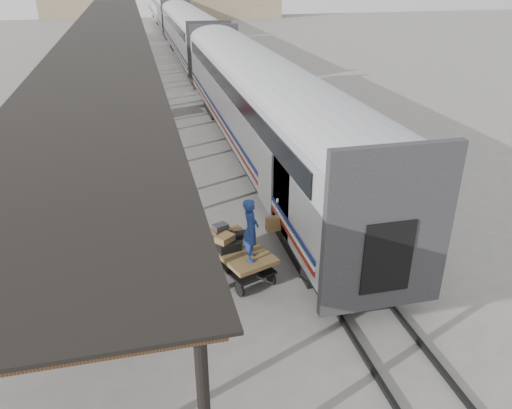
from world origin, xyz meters
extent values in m
plane|color=slate|center=(0.00, 0.00, 0.00)|extent=(160.00, 160.00, 0.00)
cube|color=silver|center=(3.20, 8.00, 2.60)|extent=(3.00, 24.00, 2.90)
cube|color=#28282B|center=(3.20, -3.90, 2.60)|extent=(3.04, 0.22, 3.50)
cube|color=black|center=(1.68, 8.00, 3.50)|extent=(0.04, 22.08, 0.65)
cube|color=black|center=(3.20, 8.00, 0.90)|extent=(2.55, 23.04, 0.50)
cube|color=silver|center=(3.20, 34.00, 2.60)|extent=(3.00, 24.00, 2.90)
cube|color=#28282B|center=(3.20, 22.10, 2.60)|extent=(3.04, 0.22, 3.50)
cube|color=black|center=(1.68, 34.00, 3.50)|extent=(0.04, 22.08, 0.65)
cube|color=black|center=(3.20, 34.00, 0.90)|extent=(2.55, 23.04, 0.50)
cube|color=silver|center=(3.20, 60.00, 2.60)|extent=(3.00, 24.00, 2.90)
cube|color=#28282B|center=(3.20, 48.10, 2.60)|extent=(3.04, 0.22, 3.50)
cube|color=black|center=(1.68, 60.00, 3.50)|extent=(0.04, 22.08, 0.65)
cube|color=black|center=(3.20, 60.00, 0.90)|extent=(2.55, 23.04, 0.50)
cube|color=black|center=(1.95, -0.50, 2.15)|extent=(0.50, 1.70, 2.00)
imported|color=silver|center=(1.95, -0.50, 2.01)|extent=(0.72, 0.89, 1.72)
cube|color=olive|center=(1.55, -0.65, 1.40)|extent=(0.57, 0.25, 0.42)
cube|color=#422B19|center=(-3.40, 24.00, 4.00)|extent=(4.60, 64.00, 0.18)
cube|color=black|center=(-3.40, 24.00, 4.12)|extent=(4.90, 64.30, 0.06)
cylinder|color=black|center=(-5.45, 24.00, 2.00)|extent=(0.20, 0.20, 4.00)
cylinder|color=black|center=(-5.45, 55.00, 2.00)|extent=(0.20, 0.20, 4.00)
cylinder|color=black|center=(-1.35, -7.00, 2.00)|extent=(0.20, 0.20, 4.00)
cylinder|color=black|center=(-1.35, 24.00, 2.00)|extent=(0.20, 0.20, 4.00)
cylinder|color=black|center=(-1.35, 55.00, 2.00)|extent=(0.20, 0.20, 4.00)
cube|color=black|center=(2.48, 34.00, 0.06)|extent=(0.10, 150.00, 0.12)
cube|color=black|center=(3.92, 34.00, 0.06)|extent=(0.10, 150.00, 0.12)
cube|color=brown|center=(0.40, -0.80, 0.80)|extent=(1.99, 2.68, 0.12)
cube|color=black|center=(0.40, -0.80, 0.45)|extent=(1.86, 2.55, 0.06)
cylinder|color=black|center=(0.25, -1.87, 0.20)|extent=(0.21, 0.40, 0.40)
cylinder|color=black|center=(1.20, -1.53, 0.20)|extent=(0.21, 0.40, 0.40)
cylinder|color=black|center=(-0.39, -0.08, 0.20)|extent=(0.21, 0.40, 0.40)
cylinder|color=black|center=(0.55, 0.26, 0.20)|extent=(0.21, 0.40, 0.40)
cube|color=#38373A|center=(0.00, -0.35, 0.98)|extent=(0.85, 0.71, 0.24)
cube|color=olive|center=(0.43, -0.06, 0.96)|extent=(0.62, 0.51, 0.20)
cube|color=black|center=(0.15, -0.87, 0.98)|extent=(0.69, 0.56, 0.24)
cube|color=#4F5130|center=(0.60, -0.57, 0.95)|extent=(0.55, 0.42, 0.18)
cube|color=#533821|center=(0.06, -0.37, 1.17)|extent=(0.60, 0.51, 0.19)
cube|color=olive|center=(0.07, -0.82, 1.20)|extent=(0.60, 0.57, 0.19)
cube|color=#38373A|center=(0.02, -0.40, 1.35)|extent=(0.48, 0.42, 0.14)
cube|color=black|center=(0.57, -0.58, 1.11)|extent=(0.42, 0.31, 0.14)
cube|color=maroon|center=(-1.42, 16.21, 0.60)|extent=(1.34, 1.83, 0.99)
cube|color=maroon|center=(-1.52, 16.64, 1.26)|extent=(1.06, 0.85, 0.38)
cylinder|color=black|center=(-1.71, 15.52, 0.20)|extent=(0.22, 0.41, 0.39)
cylinder|color=black|center=(-0.85, 15.72, 0.20)|extent=(0.22, 0.41, 0.39)
cylinder|color=black|center=(-1.98, 16.70, 0.20)|extent=(0.22, 0.41, 0.39)
cylinder|color=black|center=(-1.13, 16.90, 0.20)|extent=(0.22, 0.41, 0.39)
imported|color=navy|center=(0.65, -1.45, 1.73)|extent=(0.54, 0.71, 1.74)
imported|color=black|center=(-3.35, 17.19, 0.82)|extent=(1.01, 0.52, 1.65)
camera|label=1|loc=(-1.86, -12.57, 7.92)|focal=35.00mm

